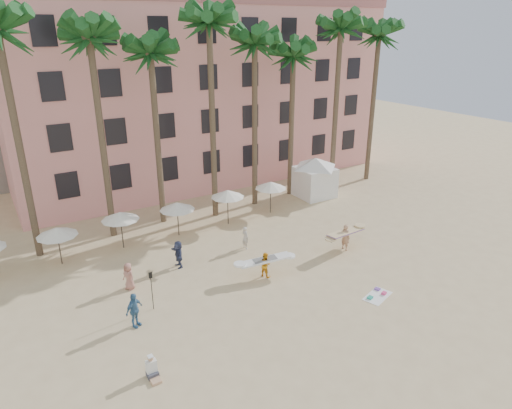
{
  "coord_description": "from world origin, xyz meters",
  "views": [
    {
      "loc": [
        -12.05,
        -15.84,
        14.02
      ],
      "look_at": [
        1.53,
        6.0,
        4.0
      ],
      "focal_mm": 32.0,
      "sensor_mm": 36.0,
      "label": 1
    }
  ],
  "objects": [
    {
      "name": "paddle",
      "position": [
        -5.8,
        4.56,
        1.41
      ],
      "size": [
        0.18,
        0.04,
        2.23
      ],
      "color": "black",
      "rests_on": "ground"
    },
    {
      "name": "seated_man",
      "position": [
        -7.6,
        -0.29,
        0.37
      ],
      "size": [
        0.47,
        0.81,
        1.06
      ],
      "color": "#3F3F4C",
      "rests_on": "ground"
    },
    {
      "name": "beach_towel",
      "position": [
        5.3,
        -0.8,
        0.03
      ],
      "size": [
        2.02,
        1.51,
        0.14
      ],
      "color": "white",
      "rests_on": "ground"
    },
    {
      "name": "pink_hotel",
      "position": [
        7.0,
        26.0,
        8.0
      ],
      "size": [
        35.0,
        14.0,
        16.0
      ],
      "primitive_type": "cube",
      "color": "pink",
      "rests_on": "ground"
    },
    {
      "name": "beachgoers",
      "position": [
        -4.18,
        6.71,
        0.87
      ],
      "size": [
        9.9,
        5.87,
        1.88
      ],
      "color": "#BFB3A8",
      "rests_on": "ground"
    },
    {
      "name": "carrier_yellow",
      "position": [
        7.62,
        4.45,
        1.03
      ],
      "size": [
        3.25,
        1.3,
        1.83
      ],
      "color": "tan",
      "rests_on": "ground"
    },
    {
      "name": "palm_row",
      "position": [
        0.51,
        15.0,
        12.97
      ],
      "size": [
        44.4,
        5.4,
        16.3
      ],
      "color": "brown",
      "rests_on": "ground"
    },
    {
      "name": "ground",
      "position": [
        0.0,
        0.0,
        0.0
      ],
      "size": [
        120.0,
        120.0,
        0.0
      ],
      "primitive_type": "plane",
      "color": "#D1B789",
      "rests_on": "ground"
    },
    {
      "name": "cabana",
      "position": [
        12.45,
        13.82,
        2.07
      ],
      "size": [
        4.63,
        4.63,
        3.5
      ],
      "color": "white",
      "rests_on": "ground"
    },
    {
      "name": "umbrella_row",
      "position": [
        -3.0,
        12.5,
        2.33
      ],
      "size": [
        22.5,
        2.7,
        2.73
      ],
      "color": "#332B23",
      "rests_on": "ground"
    },
    {
      "name": "carrier_white",
      "position": [
        1.12,
        4.33,
        0.86
      ],
      "size": [
        3.22,
        1.42,
        1.56
      ],
      "color": "orange",
      "rests_on": "ground"
    }
  ]
}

